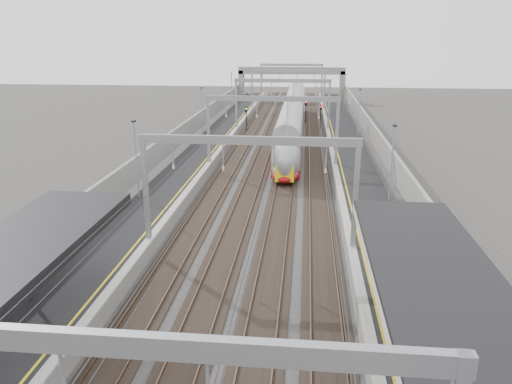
% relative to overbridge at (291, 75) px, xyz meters
% --- Properties ---
extents(platform_left, '(4.00, 120.00, 1.00)m').
position_rel_overbridge_xyz_m(platform_left, '(-8.00, -55.00, -4.81)').
color(platform_left, black).
rests_on(platform_left, ground).
extents(platform_right, '(4.00, 120.00, 1.00)m').
position_rel_overbridge_xyz_m(platform_right, '(8.00, -55.00, -4.81)').
color(platform_right, black).
rests_on(platform_right, ground).
extents(tracks, '(11.40, 140.00, 0.20)m').
position_rel_overbridge_xyz_m(tracks, '(0.00, -55.00, -5.26)').
color(tracks, black).
rests_on(tracks, ground).
extents(overhead_line, '(13.00, 140.00, 6.60)m').
position_rel_overbridge_xyz_m(overhead_line, '(0.00, -48.38, 0.83)').
color(overhead_line, gray).
rests_on(overhead_line, platform_left).
extents(overbridge, '(22.00, 2.20, 6.90)m').
position_rel_overbridge_xyz_m(overbridge, '(0.00, 0.00, 0.00)').
color(overbridge, gray).
rests_on(overbridge, ground).
extents(wall_left, '(0.30, 120.00, 3.20)m').
position_rel_overbridge_xyz_m(wall_left, '(-11.20, -55.00, -3.71)').
color(wall_left, gray).
rests_on(wall_left, ground).
extents(wall_right, '(0.30, 120.00, 3.20)m').
position_rel_overbridge_xyz_m(wall_right, '(11.20, -55.00, -3.71)').
color(wall_right, gray).
rests_on(wall_right, ground).
extents(train, '(2.69, 49.10, 4.26)m').
position_rel_overbridge_xyz_m(train, '(1.50, -40.26, -3.22)').
color(train, '#A10E12').
rests_on(train, ground).
extents(bench, '(1.19, 1.86, 0.94)m').
position_rel_overbridge_xyz_m(bench, '(7.77, -86.06, -3.74)').
color(bench, black).
rests_on(bench, platform_right).
extents(signal_green, '(0.32, 0.32, 3.48)m').
position_rel_overbridge_xyz_m(signal_green, '(-5.20, -35.69, -2.89)').
color(signal_green, black).
rests_on(signal_green, ground).
extents(signal_red_near, '(0.32, 0.32, 3.48)m').
position_rel_overbridge_xyz_m(signal_red_near, '(3.20, -27.89, -2.89)').
color(signal_red_near, black).
rests_on(signal_red_near, ground).
extents(signal_red_far, '(0.32, 0.32, 3.48)m').
position_rel_overbridge_xyz_m(signal_red_far, '(5.40, -32.41, -2.89)').
color(signal_red_far, black).
rests_on(signal_red_far, ground).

